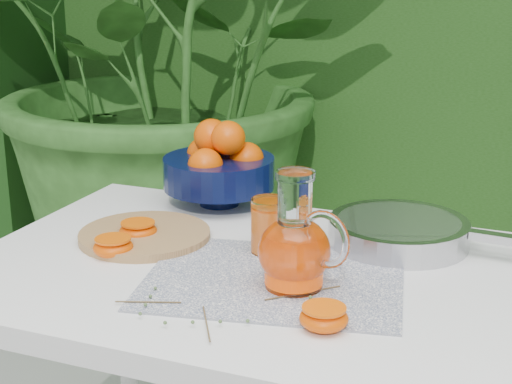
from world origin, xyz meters
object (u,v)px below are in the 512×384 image
at_px(white_table, 252,308).
at_px(fruit_bowl, 220,166).
at_px(juice_pitcher, 295,248).
at_px(cutting_board, 145,235).
at_px(saute_pan, 401,231).

bearing_deg(white_table, fruit_bowl, 123.11).
height_order(fruit_bowl, juice_pitcher, juice_pitcher).
height_order(cutting_board, fruit_bowl, fruit_bowl).
height_order(juice_pitcher, saute_pan, juice_pitcher).
distance_m(juice_pitcher, saute_pan, 0.29).
relative_size(white_table, fruit_bowl, 3.90).
bearing_deg(white_table, cutting_board, 168.94).
relative_size(cutting_board, fruit_bowl, 0.98).
distance_m(cutting_board, juice_pitcher, 0.37).
height_order(white_table, saute_pan, saute_pan).
relative_size(cutting_board, saute_pan, 0.54).
bearing_deg(juice_pitcher, cutting_board, 161.96).
distance_m(white_table, juice_pitcher, 0.19).
relative_size(fruit_bowl, saute_pan, 0.55).
distance_m(fruit_bowl, juice_pitcher, 0.47).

